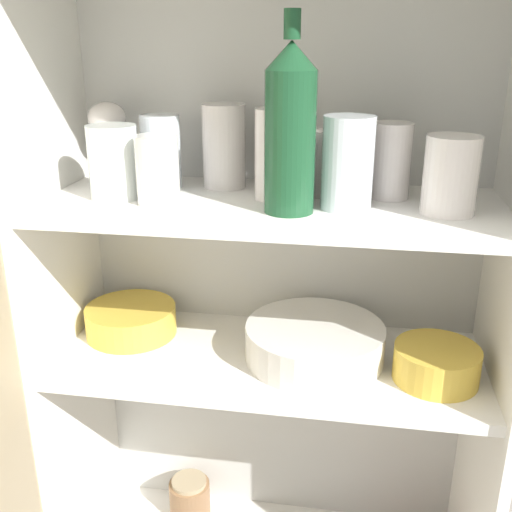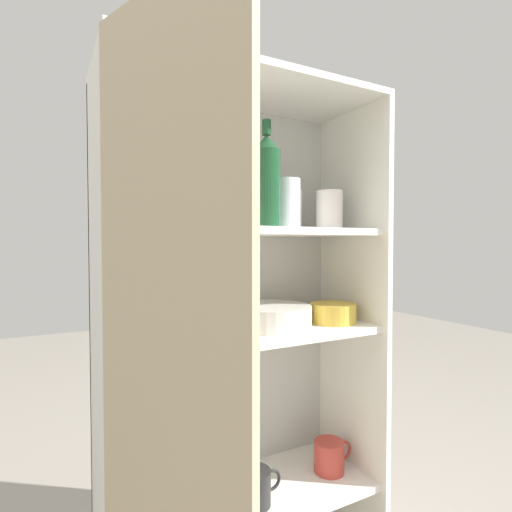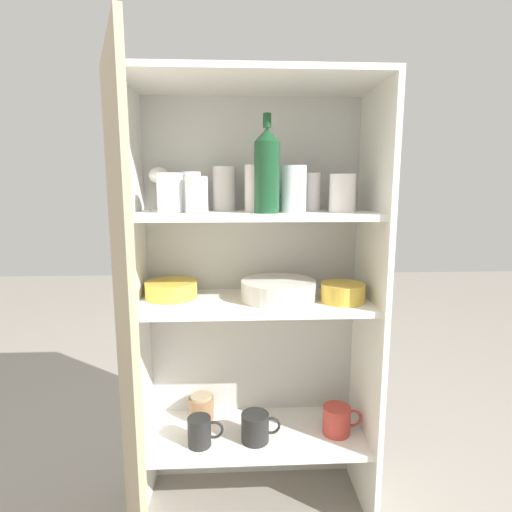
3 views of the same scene
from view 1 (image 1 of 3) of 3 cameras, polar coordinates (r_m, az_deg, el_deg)
cupboard_back_panel at (r=1.24m, az=2.36°, el=-7.44°), size 0.78×0.02×1.41m
cupboard_side_left at (r=1.21m, az=-17.12°, el=-9.16°), size 0.02×0.33×1.41m
cupboard_side_right at (r=1.13m, az=21.39°, el=-12.14°), size 0.02×0.33×1.41m
shelf_board_middle at (r=1.09m, az=1.32°, el=-9.91°), size 0.75×0.30×0.02m
shelf_board_upper at (r=0.98m, az=1.45°, el=4.68°), size 0.75×0.30×0.02m
cupboard_door at (r=0.94m, az=-23.22°, el=-19.64°), size 0.16×0.37×1.41m
tumbler_glass_0 at (r=0.93m, az=8.72°, el=8.73°), size 0.08×0.08×0.14m
tumbler_glass_1 at (r=0.94m, az=18.06°, el=7.32°), size 0.08×0.08×0.12m
tumbler_glass_2 at (r=1.06m, az=-3.06°, el=10.40°), size 0.08×0.08×0.14m
tumbler_glass_3 at (r=1.01m, az=12.69°, el=8.84°), size 0.07×0.07×0.12m
tumbler_glass_4 at (r=0.96m, az=-9.36°, el=8.07°), size 0.07×0.07×0.11m
tumbler_glass_5 at (r=1.01m, az=6.79°, el=8.80°), size 0.07×0.07×0.11m
tumbler_glass_6 at (r=1.07m, az=-9.03°, el=9.78°), size 0.07×0.07×0.13m
tumbler_glass_7 at (r=1.01m, az=-13.42°, el=8.69°), size 0.08×0.08×0.12m
tumbler_glass_8 at (r=0.98m, az=1.95°, el=9.63°), size 0.07×0.07×0.15m
wine_glass_1 at (r=1.13m, az=-13.94°, el=12.07°), size 0.07×0.07×0.14m
wine_bottle at (r=0.89m, az=3.28°, el=12.07°), size 0.08×0.08×0.29m
plate_stack_white at (r=1.07m, az=5.60°, el=-8.18°), size 0.24×0.24×0.06m
mixing_bowl_large at (r=1.17m, az=-11.82°, el=-5.86°), size 0.17×0.17×0.06m
serving_bowl_small at (r=1.04m, az=16.81°, el=-9.65°), size 0.14×0.14×0.06m
storage_jar at (r=1.44m, az=-6.33°, el=-21.89°), size 0.09×0.09×0.09m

